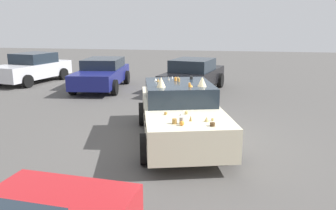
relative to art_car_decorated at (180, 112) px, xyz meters
The scene contains 5 objects.
ground_plane 0.73m from the art_car_decorated, 163.53° to the right, with size 60.00×60.00×0.00m, color #514F4C.
art_car_decorated is the anchor object (origin of this frame).
parked_sedan_near_left 7.74m from the art_car_decorated, 36.25° to the left, with size 4.59×2.40×1.35m.
parked_sedan_row_back_far 6.36m from the art_car_decorated, ahead, with size 4.64×2.58×1.43m.
parked_sedan_behind_left 11.27m from the art_car_decorated, 50.47° to the left, with size 4.38×2.55×1.47m.
Camera 1 is at (-7.92, -1.24, 2.86)m, focal length 35.46 mm.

